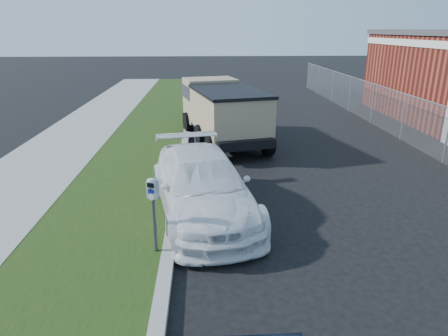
{
  "coord_description": "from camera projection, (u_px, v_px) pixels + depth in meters",
  "views": [
    {
      "loc": [
        -1.88,
        -8.11,
        4.18
      ],
      "look_at": [
        -1.4,
        1.0,
        1.0
      ],
      "focal_mm": 32.0,
      "sensor_mm": 36.0,
      "label": 1
    }
  ],
  "objects": [
    {
      "name": "streetside",
      "position": [
        67.0,
        191.0,
        10.71
      ],
      "size": [
        6.12,
        50.0,
        0.15
      ],
      "color": "gray",
      "rests_on": "ground"
    },
    {
      "name": "parking_meter",
      "position": [
        153.0,
        199.0,
        7.36
      ],
      "size": [
        0.24,
        0.19,
        1.49
      ],
      "rotation": [
        0.0,
        0.0,
        -0.34
      ],
      "color": "#3F4247",
      "rests_on": "ground"
    },
    {
      "name": "chainlink_fence",
      "position": [
        405.0,
        108.0,
        15.6
      ],
      "size": [
        0.06,
        30.06,
        30.0
      ],
      "color": "slate",
      "rests_on": "ground"
    },
    {
      "name": "dump_truck",
      "position": [
        221.0,
        109.0,
        15.39
      ],
      "size": [
        3.38,
        6.03,
        2.24
      ],
      "rotation": [
        0.0,
        0.0,
        0.23
      ],
      "color": "black",
      "rests_on": "ground"
    },
    {
      "name": "white_wagon",
      "position": [
        203.0,
        184.0,
        9.39
      ],
      "size": [
        2.93,
        5.29,
        1.45
      ],
      "primitive_type": "imported",
      "rotation": [
        0.0,
        0.0,
        0.19
      ],
      "color": "white",
      "rests_on": "ground"
    },
    {
      "name": "ground",
      "position": [
        287.0,
        223.0,
        9.12
      ],
      "size": [
        120.0,
        120.0,
        0.0
      ],
      "primitive_type": "plane",
      "color": "black",
      "rests_on": "ground"
    }
  ]
}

